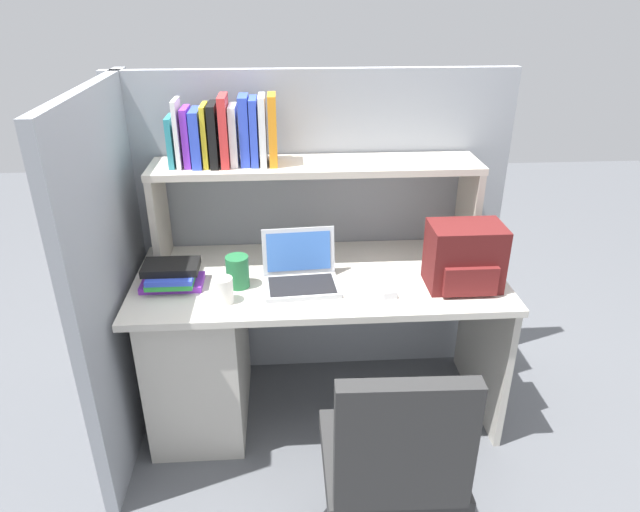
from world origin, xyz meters
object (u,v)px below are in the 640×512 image
snack_canister (238,272)px  office_chair (391,486)px  backpack (465,257)px  computer_mouse (386,290)px  laptop (301,273)px  paper_cup (224,290)px

snack_canister → office_chair: bearing=-56.3°
backpack → office_chair: (-0.41, -0.73, -0.47)m
computer_mouse → office_chair: 0.77m
backpack → office_chair: bearing=-119.5°
backpack → snack_canister: bearing=176.4°
laptop → backpack: size_ratio=1.09×
computer_mouse → laptop: bearing=151.6°
computer_mouse → office_chair: size_ratio=0.11×
laptop → computer_mouse: laptop is taller
paper_cup → snack_canister: size_ratio=0.78×
laptop → office_chair: laptop is taller
backpack → paper_cup: bearing=-176.0°
office_chair → snack_canister: bearing=-54.8°
laptop → office_chair: bearing=-71.7°
backpack → laptop: bearing=174.6°
paper_cup → office_chair: bearing=-49.1°
computer_mouse → paper_cup: size_ratio=0.97×
computer_mouse → office_chair: bearing=-107.6°
paper_cup → laptop: bearing=23.2°
paper_cup → snack_canister: bearing=69.8°
snack_canister → computer_mouse: bearing=-10.0°
computer_mouse → paper_cup: bearing=171.3°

